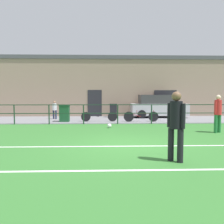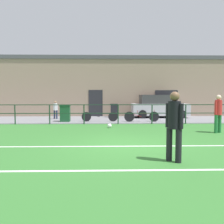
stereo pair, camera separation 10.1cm
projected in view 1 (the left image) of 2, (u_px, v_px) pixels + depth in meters
The scene contains 15 objects.
ground at pixel (128, 146), 8.09m from camera, with size 60.00×44.00×0.04m, color #33702D.
field_line_touchline at pixel (128, 146), 7.94m from camera, with size 36.00×0.11×0.00m, color white.
field_line_hash at pixel (140, 170), 5.40m from camera, with size 36.00×0.11×0.00m, color white.
pavement_strip at pixel (116, 119), 16.56m from camera, with size 48.00×5.00×0.02m, color slate.
perimeter_fence at pixel (118, 111), 14.02m from camera, with size 36.07×0.07×1.15m.
clubhouse_facade at pixel (113, 86), 20.08m from camera, with size 28.00×2.56×4.82m.
player_goalkeeper at pixel (176, 122), 6.05m from camera, with size 0.37×0.38×1.78m.
player_striker at pixel (218, 111), 10.74m from camera, with size 0.42×0.30×1.70m.
soccer_ball_match at pixel (109, 126), 12.37m from camera, with size 0.22×0.22×0.22m, color white.
spectator_child at pixel (55, 109), 16.84m from camera, with size 0.33×0.22×1.27m.
parked_car_red at pixel (158, 107), 18.06m from camera, with size 4.16×1.86×1.69m.
bicycle_parked_0 at pixel (99, 116), 15.21m from camera, with size 2.30×0.04×0.71m.
bicycle_parked_1 at pixel (141, 116), 15.08m from camera, with size 2.20×0.04×0.73m.
trash_bin_0 at pixel (113, 110), 18.12m from camera, with size 0.55×0.47×1.02m.
trash_bin_1 at pixel (65, 113), 15.11m from camera, with size 0.63×0.53×1.04m.
Camera 1 is at (-0.81, -7.97, 1.70)m, focal length 38.37 mm.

